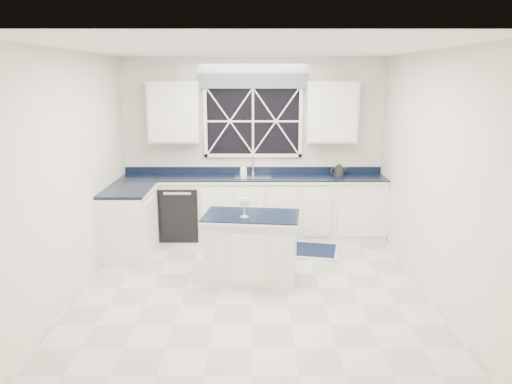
{
  "coord_description": "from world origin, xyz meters",
  "views": [
    {
      "loc": [
        0.03,
        -5.42,
        2.42
      ],
      "look_at": [
        0.04,
        0.4,
        1.06
      ],
      "focal_mm": 35.0,
      "sensor_mm": 36.0,
      "label": 1
    }
  ],
  "objects_px": {
    "dishwasher": "(181,211)",
    "soap_bottle": "(243,168)",
    "wine_glass": "(244,201)",
    "faucet": "(253,164)",
    "kettle": "(339,170)",
    "island": "(251,248)"
  },
  "relations": [
    {
      "from": "soap_bottle",
      "to": "wine_glass",
      "type": "bearing_deg",
      "value": -88.32
    },
    {
      "from": "soap_bottle",
      "to": "kettle",
      "type": "bearing_deg",
      "value": -3.33
    },
    {
      "from": "faucet",
      "to": "soap_bottle",
      "type": "distance_m",
      "value": 0.16
    },
    {
      "from": "dishwasher",
      "to": "soap_bottle",
      "type": "distance_m",
      "value": 1.15
    },
    {
      "from": "island",
      "to": "wine_glass",
      "type": "distance_m",
      "value": 0.62
    },
    {
      "from": "dishwasher",
      "to": "soap_bottle",
      "type": "bearing_deg",
      "value": 10.24
    },
    {
      "from": "dishwasher",
      "to": "wine_glass",
      "type": "bearing_deg",
      "value": -60.92
    },
    {
      "from": "dishwasher",
      "to": "soap_bottle",
      "type": "relative_size",
      "value": 3.96
    },
    {
      "from": "dishwasher",
      "to": "kettle",
      "type": "distance_m",
      "value": 2.49
    },
    {
      "from": "faucet",
      "to": "island",
      "type": "bearing_deg",
      "value": -90.38
    },
    {
      "from": "dishwasher",
      "to": "faucet",
      "type": "height_order",
      "value": "faucet"
    },
    {
      "from": "island",
      "to": "wine_glass",
      "type": "height_order",
      "value": "wine_glass"
    },
    {
      "from": "kettle",
      "to": "soap_bottle",
      "type": "distance_m",
      "value": 1.46
    },
    {
      "from": "faucet",
      "to": "island",
      "type": "height_order",
      "value": "faucet"
    },
    {
      "from": "dishwasher",
      "to": "kettle",
      "type": "relative_size",
      "value": 3.11
    },
    {
      "from": "wine_glass",
      "to": "faucet",
      "type": "bearing_deg",
      "value": 87.38
    },
    {
      "from": "dishwasher",
      "to": "wine_glass",
      "type": "xyz_separation_m",
      "value": [
        1.01,
        -1.81,
        0.61
      ]
    },
    {
      "from": "faucet",
      "to": "kettle",
      "type": "distance_m",
      "value": 1.32
    },
    {
      "from": "kettle",
      "to": "soap_bottle",
      "type": "relative_size",
      "value": 1.27
    },
    {
      "from": "dishwasher",
      "to": "faucet",
      "type": "distance_m",
      "value": 1.31
    },
    {
      "from": "faucet",
      "to": "wine_glass",
      "type": "height_order",
      "value": "faucet"
    },
    {
      "from": "kettle",
      "to": "faucet",
      "type": "bearing_deg",
      "value": 159.16
    }
  ]
}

